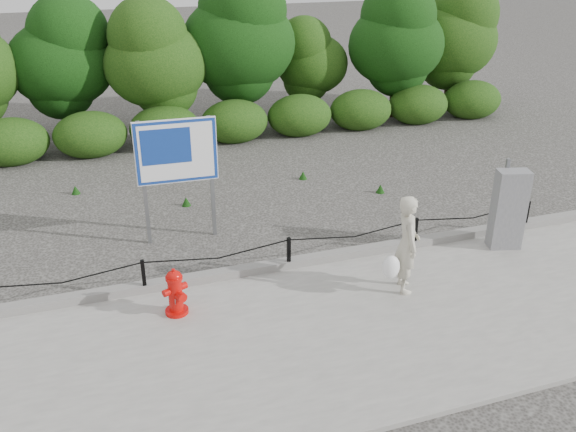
% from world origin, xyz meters
% --- Properties ---
extents(ground, '(90.00, 90.00, 0.00)m').
position_xyz_m(ground, '(0.00, 0.00, 0.00)').
color(ground, '#2D2B28').
rests_on(ground, ground).
extents(sidewalk, '(14.00, 4.00, 0.08)m').
position_xyz_m(sidewalk, '(0.00, -2.00, 0.04)').
color(sidewalk, gray).
rests_on(sidewalk, ground).
extents(curb, '(14.00, 0.22, 0.14)m').
position_xyz_m(curb, '(0.00, 0.05, 0.15)').
color(curb, slate).
rests_on(curb, sidewalk).
extents(chain_barrier, '(10.06, 0.06, 0.60)m').
position_xyz_m(chain_barrier, '(0.00, 0.00, 0.46)').
color(chain_barrier, black).
rests_on(chain_barrier, sidewalk).
extents(treeline, '(20.25, 3.41, 4.61)m').
position_xyz_m(treeline, '(0.40, 8.92, 2.44)').
color(treeline, black).
rests_on(treeline, ground).
extents(fire_hydrant, '(0.48, 0.48, 0.78)m').
position_xyz_m(fire_hydrant, '(-2.10, -0.77, 0.45)').
color(fire_hydrant, red).
rests_on(fire_hydrant, sidewalk).
extents(pedestrian, '(0.77, 0.69, 1.67)m').
position_xyz_m(pedestrian, '(1.57, -1.27, 0.90)').
color(pedestrian, '#BCB7A1').
rests_on(pedestrian, sidewalk).
extents(utility_cabinet, '(0.65, 0.49, 1.68)m').
position_xyz_m(utility_cabinet, '(4.11, -0.51, 0.84)').
color(utility_cabinet, gray).
rests_on(utility_cabinet, sidewalk).
extents(advertising_sign, '(1.52, 0.17, 2.43)m').
position_xyz_m(advertising_sign, '(-1.56, 1.88, 1.71)').
color(advertising_sign, slate).
rests_on(advertising_sign, ground).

